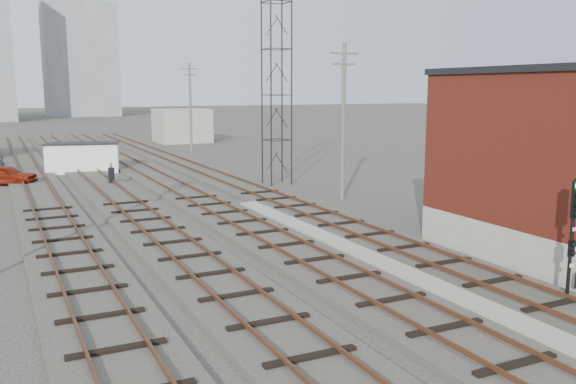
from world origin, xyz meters
TOP-DOWN VIEW (x-y plane):
  - ground at (0.00, 60.00)m, footprint 320.00×320.00m
  - track_right at (2.50, 39.00)m, footprint 3.20×90.00m
  - track_mid_right at (-1.50, 39.00)m, footprint 3.20×90.00m
  - track_mid_left at (-5.50, 39.00)m, footprint 3.20×90.00m
  - track_left at (-9.50, 39.00)m, footprint 3.20×90.00m
  - platform_curb at (0.50, 14.00)m, footprint 0.90×28.00m
  - lattice_tower at (5.50, 35.00)m, footprint 1.60×1.60m
  - utility_pole_right_a at (6.50, 28.00)m, footprint 1.80×0.24m
  - utility_pole_right_b at (6.50, 58.00)m, footprint 1.80×0.24m
  - apartment_right at (8.00, 150.00)m, footprint 16.00×12.00m
  - shed_right at (9.00, 70.00)m, footprint 6.00×6.00m
  - signal_mast at (3.70, 9.90)m, footprint 0.40×0.40m
  - switch_stand at (-4.83, 39.07)m, footprint 0.38×0.38m
  - site_trailer at (-5.64, 46.77)m, footprint 5.90×3.55m
  - car_red at (-11.17, 42.46)m, footprint 4.27×3.22m

SIDE VIEW (x-z plane):
  - ground at x=0.00m, z-range 0.00..0.00m
  - track_right at x=2.50m, z-range -0.09..0.30m
  - track_mid_right at x=-1.50m, z-range -0.09..0.30m
  - track_mid_left at x=-5.50m, z-range -0.09..0.30m
  - track_left at x=-9.50m, z-range -0.09..0.30m
  - platform_curb at x=0.50m, z-range 0.00..0.26m
  - car_red at x=-11.17m, z-range 0.00..1.35m
  - switch_stand at x=-4.83m, z-range -0.04..1.40m
  - site_trailer at x=-5.64m, z-range 0.01..2.33m
  - shed_right at x=9.00m, z-range 0.00..4.00m
  - signal_mast at x=3.70m, z-range 0.29..4.06m
  - utility_pole_right_a at x=6.50m, z-range 0.30..9.30m
  - utility_pole_right_b at x=6.50m, z-range 0.30..9.30m
  - lattice_tower at x=5.50m, z-range 0.00..15.00m
  - apartment_right at x=8.00m, z-range 0.00..26.00m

